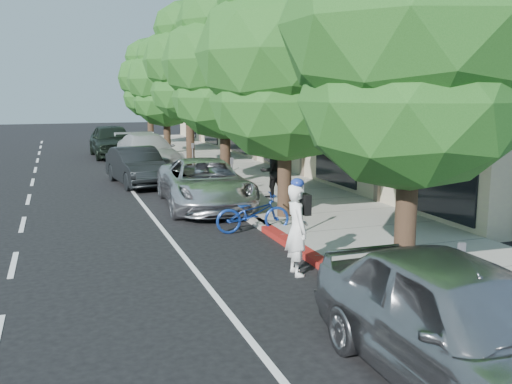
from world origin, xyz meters
name	(u,v)px	position (x,y,z in m)	size (l,w,h in m)	color
ground	(315,262)	(0.00, 0.00, 0.00)	(120.00, 120.00, 0.00)	black
sidewalk	(278,193)	(2.30, 8.00, 0.07)	(4.60, 56.00, 0.15)	gray
curb	(217,196)	(0.00, 8.00, 0.07)	(0.30, 56.00, 0.15)	#9E998E
curb_red_segment	(297,247)	(0.00, 1.00, 0.07)	(0.32, 4.00, 0.15)	maroon
storefront_building	(335,95)	(9.60, 18.00, 3.50)	(10.00, 36.00, 7.00)	tan
street_tree_0	(414,32)	(0.90, -2.00, 4.71)	(4.84, 4.84, 7.68)	black
street_tree_1	(285,58)	(0.90, 4.00, 4.59)	(5.00, 5.00, 7.56)	black
street_tree_2	(224,65)	(0.90, 10.00, 4.66)	(4.73, 4.73, 7.58)	black
street_tree_3	(189,64)	(0.90, 16.00, 4.97)	(4.34, 4.34, 7.88)	black
street_tree_4	(166,81)	(0.90, 22.00, 4.26)	(4.46, 4.46, 6.97)	black
street_tree_5	(149,79)	(0.90, 28.00, 4.49)	(4.18, 4.18, 7.20)	black
cyclist	(297,230)	(-0.70, -0.61, 0.93)	(0.68, 0.45, 1.86)	white
bicycle	(253,213)	(-0.40, 3.00, 0.52)	(0.69, 1.97, 1.03)	navy
silver_suv	(205,183)	(-0.76, 6.68, 0.77)	(2.56, 5.55, 1.54)	silver
dark_sedan	(137,166)	(-2.20, 11.93, 0.75)	(1.58, 4.53, 1.49)	black
white_pickup	(147,152)	(-1.13, 16.29, 0.84)	(2.36, 5.81, 1.69)	#B8B8B8
dark_suv_far	(112,141)	(-2.20, 22.43, 0.93)	(2.20, 5.46, 1.86)	black
near_car_a	(461,325)	(-0.63, -5.50, 0.86)	(2.02, 5.02, 1.71)	#98989C
pedestrian	(272,171)	(1.63, 6.88, 1.03)	(0.85, 0.66, 1.75)	black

